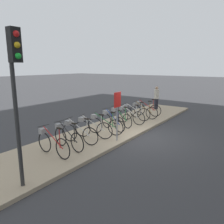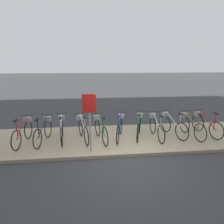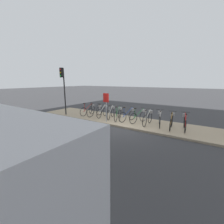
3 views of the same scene
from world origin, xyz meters
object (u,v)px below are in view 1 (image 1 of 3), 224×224
Objects in this scene: parked_bicycle_7 at (129,115)px; sign_post at (117,108)px; parked_bicycle_3 at (91,127)px; parked_bicycle_4 at (103,124)px; parked_bicycle_1 at (67,136)px; parked_bicycle_10 at (146,108)px; parked_bicycle_9 at (142,110)px; traffic_light at (15,78)px; parked_bicycle_2 at (78,132)px; parked_bicycle_6 at (120,117)px; parked_bicycle_8 at (133,112)px; parked_bicycle_0 at (52,142)px; pedestrian at (156,97)px; parked_bicycle_5 at (112,120)px.

parked_bicycle_7 is 2.95m from sign_post.
sign_post reaches higher than parked_bicycle_3.
sign_post is (-0.37, -0.99, 0.90)m from parked_bicycle_4.
parked_bicycle_10 is (6.57, 0.09, 0.00)m from parked_bicycle_1.
parked_bicycle_3 and parked_bicycle_9 have the same top height.
traffic_light is at bearing -163.79° from parked_bicycle_3.
parked_bicycle_2 and parked_bicycle_9 have the same top height.
parked_bicycle_3 is 2.28m from parked_bicycle_6.
parked_bicycle_3 is at bearing 106.34° from sign_post.
parked_bicycle_4 is (0.69, -0.10, 0.00)m from parked_bicycle_3.
parked_bicycle_2 is at bearing 7.53° from parked_bicycle_1.
parked_bicycle_8 is 0.76m from parked_bicycle_9.
parked_bicycle_6 is (3.08, 0.04, 0.00)m from parked_bicycle_2.
parked_bicycle_9 is (5.86, -0.04, 0.00)m from parked_bicycle_1.
parked_bicycle_6 is 2.45m from sign_post.
parked_bicycle_0 is 1.04× the size of parked_bicycle_8.
pedestrian is at bearing 2.93° from parked_bicycle_0.
parked_bicycle_8 is 0.97× the size of parked_bicycle_9.
sign_post is (-2.62, -1.01, 0.90)m from parked_bicycle_7.
parked_bicycle_5 and parked_bicycle_9 have the same top height.
parked_bicycle_5 is 1.02× the size of parked_bicycle_6.
parked_bicycle_0 is 0.86× the size of sign_post.
sign_post is at bearing -30.18° from parked_bicycle_1.
traffic_light is at bearing -171.24° from parked_bicycle_7.
parked_bicycle_7 is (0.66, -0.15, 0.00)m from parked_bicycle_6.
pedestrian reaches higher than parked_bicycle_3.
pedestrian reaches higher than parked_bicycle_1.
parked_bicycle_6 is at bearing 4.58° from parked_bicycle_5.
traffic_light is at bearing -167.30° from parked_bicycle_4.
parked_bicycle_10 is (2.84, -0.04, 0.00)m from parked_bicycle_6.
traffic_light reaches higher than parked_bicycle_7.
parked_bicycle_0 is 1.08× the size of pedestrian.
parked_bicycle_4 is at bearing -173.98° from parked_bicycle_6.
traffic_light is at bearing -171.00° from parked_bicycle_8.
parked_bicycle_6 is at bearing 179.78° from parked_bicycle_8.
parked_bicycle_5 is 2.93m from parked_bicycle_9.
pedestrian is (3.09, 0.50, 0.37)m from parked_bicycle_9.
parked_bicycle_3 is 4.67m from traffic_light.
parked_bicycle_2 is at bearing 178.13° from parked_bicycle_3.
parked_bicycle_9 is 0.86× the size of sign_post.
parked_bicycle_6 is (4.46, 0.16, 0.00)m from parked_bicycle_0.
parked_bicycle_4 is 1.02× the size of parked_bicycle_6.
parked_bicycle_0 is 1.05× the size of parked_bicycle_6.
parked_bicycle_2 is at bearing 135.17° from sign_post.
parked_bicycle_0 and parked_bicycle_6 have the same top height.
sign_post reaches higher than parked_bicycle_6.
parked_bicycle_2 is 0.85× the size of sign_post.
pedestrian is 11.67m from traffic_light.
sign_post is (1.13, -1.12, 0.90)m from parked_bicycle_2.
traffic_light is 4.46m from sign_post.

